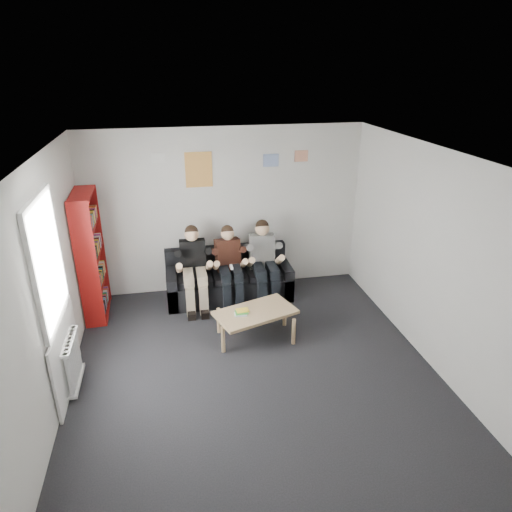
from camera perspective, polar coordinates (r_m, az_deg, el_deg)
The scene contains 14 objects.
room_shell at distance 5.19m, azimuth -0.11°, elevation -2.61°, with size 5.00×5.00×5.00m.
sofa at distance 7.54m, azimuth -3.45°, elevation -3.03°, with size 2.01×0.82×0.78m.
bookshelf at distance 7.14m, azimuth -19.89°, elevation 0.00°, with size 0.29×0.86×1.92m.
coffee_table at distance 6.36m, azimuth -0.08°, elevation -7.31°, with size 1.08×0.60×0.43m.
game_cases at distance 6.27m, azimuth -1.82°, elevation -7.04°, with size 0.21×0.18×0.04m.
person_left at distance 7.17m, azimuth -7.73°, elevation -1.56°, with size 0.40×0.86×1.28m.
person_middle at distance 7.22m, azimuth -3.30°, elevation -1.30°, with size 0.38×0.82×1.24m.
person_right at distance 7.30m, azimuth 1.05°, elevation -0.81°, with size 0.41×0.88×1.30m.
radiator at distance 5.92m, azimuth -21.87°, elevation -12.12°, with size 0.10×0.64×0.60m.
window at distance 5.60m, azimuth -23.65°, elevation -6.43°, with size 0.05×1.30×2.36m.
poster_large at distance 7.26m, azimuth -7.17°, elevation 10.65°, with size 0.42×0.01×0.55m, color #E1BC4F.
poster_blue at distance 7.41m, azimuth 1.87°, elevation 11.87°, with size 0.25×0.01×0.20m, color #3C73CE.
poster_pink at distance 7.52m, azimuth 5.68°, elevation 12.34°, with size 0.22×0.01×0.18m, color #B53886.
poster_sign at distance 7.20m, azimuth -12.12°, elevation 11.85°, with size 0.20×0.01×0.14m, color silver.
Camera 1 is at (-0.91, -4.58, 3.62)m, focal length 32.00 mm.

